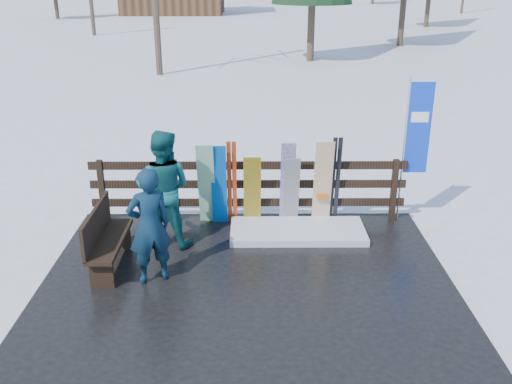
{
  "coord_description": "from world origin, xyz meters",
  "views": [
    {
      "loc": [
        0.08,
        -7.26,
        4.34
      ],
      "look_at": [
        0.13,
        1.0,
        1.1
      ],
      "focal_mm": 40.0,
      "sensor_mm": 36.0,
      "label": 1
    }
  ],
  "objects_px": {
    "snowboard_2": "(252,191)",
    "snowboard_4": "(291,191)",
    "person_front": "(149,226)",
    "snowboard_5": "(323,183)",
    "snowboard_1": "(206,185)",
    "bench": "(105,237)",
    "snowboard_0": "(219,185)",
    "rental_flag": "(415,134)",
    "snowboard_3": "(287,184)",
    "person_back": "(163,189)"
  },
  "relations": [
    {
      "from": "snowboard_3",
      "to": "snowboard_4",
      "type": "relative_size",
      "value": 1.2
    },
    {
      "from": "person_back",
      "to": "snowboard_3",
      "type": "bearing_deg",
      "value": -152.57
    },
    {
      "from": "bench",
      "to": "snowboard_1",
      "type": "relative_size",
      "value": 0.93
    },
    {
      "from": "snowboard_1",
      "to": "snowboard_4",
      "type": "xyz_separation_m",
      "value": [
        1.48,
        0.0,
        -0.13
      ]
    },
    {
      "from": "snowboard_2",
      "to": "snowboard_3",
      "type": "relative_size",
      "value": 0.84
    },
    {
      "from": "person_back",
      "to": "snowboard_2",
      "type": "bearing_deg",
      "value": -145.48
    },
    {
      "from": "bench",
      "to": "person_back",
      "type": "relative_size",
      "value": 0.77
    },
    {
      "from": "snowboard_5",
      "to": "person_back",
      "type": "height_order",
      "value": "person_back"
    },
    {
      "from": "snowboard_0",
      "to": "snowboard_2",
      "type": "xyz_separation_m",
      "value": [
        0.57,
        0.0,
        -0.1
      ]
    },
    {
      "from": "snowboard_1",
      "to": "person_front",
      "type": "bearing_deg",
      "value": -109.22
    },
    {
      "from": "bench",
      "to": "person_back",
      "type": "height_order",
      "value": "person_back"
    },
    {
      "from": "snowboard_0",
      "to": "snowboard_2",
      "type": "distance_m",
      "value": 0.58
    },
    {
      "from": "snowboard_1",
      "to": "rental_flag",
      "type": "height_order",
      "value": "rental_flag"
    },
    {
      "from": "snowboard_1",
      "to": "snowboard_4",
      "type": "relative_size",
      "value": 1.2
    },
    {
      "from": "snowboard_4",
      "to": "person_front",
      "type": "relative_size",
      "value": 0.77
    },
    {
      "from": "snowboard_3",
      "to": "snowboard_4",
      "type": "height_order",
      "value": "snowboard_3"
    },
    {
      "from": "snowboard_0",
      "to": "snowboard_4",
      "type": "height_order",
      "value": "snowboard_0"
    },
    {
      "from": "snowboard_4",
      "to": "person_back",
      "type": "xyz_separation_m",
      "value": [
        -2.11,
        -0.69,
        0.32
      ]
    },
    {
      "from": "person_back",
      "to": "snowboard_4",
      "type": "bearing_deg",
      "value": -153.17
    },
    {
      "from": "snowboard_3",
      "to": "person_front",
      "type": "relative_size",
      "value": 0.93
    },
    {
      "from": "snowboard_1",
      "to": "snowboard_4",
      "type": "bearing_deg",
      "value": 0.0
    },
    {
      "from": "snowboard_1",
      "to": "snowboard_2",
      "type": "height_order",
      "value": "snowboard_1"
    },
    {
      "from": "bench",
      "to": "person_back",
      "type": "xyz_separation_m",
      "value": [
        0.78,
        0.82,
        0.45
      ]
    },
    {
      "from": "rental_flag",
      "to": "person_front",
      "type": "distance_m",
      "value": 4.85
    },
    {
      "from": "snowboard_1",
      "to": "snowboard_5",
      "type": "xyz_separation_m",
      "value": [
        2.02,
        -0.0,
        0.01
      ]
    },
    {
      "from": "snowboard_3",
      "to": "snowboard_5",
      "type": "xyz_separation_m",
      "value": [
        0.61,
        -0.0,
        0.01
      ]
    },
    {
      "from": "snowboard_0",
      "to": "snowboard_5",
      "type": "relative_size",
      "value": 0.97
    },
    {
      "from": "snowboard_5",
      "to": "person_front",
      "type": "relative_size",
      "value": 0.93
    },
    {
      "from": "snowboard_0",
      "to": "rental_flag",
      "type": "height_order",
      "value": "rental_flag"
    },
    {
      "from": "snowboard_1",
      "to": "snowboard_5",
      "type": "relative_size",
      "value": 1.0
    },
    {
      "from": "snowboard_5",
      "to": "snowboard_1",
      "type": "bearing_deg",
      "value": 180.0
    },
    {
      "from": "snowboard_5",
      "to": "snowboard_2",
      "type": "bearing_deg",
      "value": 180.0
    },
    {
      "from": "snowboard_2",
      "to": "snowboard_4",
      "type": "xyz_separation_m",
      "value": [
        0.68,
        0.0,
        -0.01
      ]
    },
    {
      "from": "rental_flag",
      "to": "snowboard_2",
      "type": "bearing_deg",
      "value": -174.52
    },
    {
      "from": "snowboard_2",
      "to": "snowboard_0",
      "type": "bearing_deg",
      "value": 180.0
    },
    {
      "from": "bench",
      "to": "person_front",
      "type": "distance_m",
      "value": 0.92
    },
    {
      "from": "snowboard_3",
      "to": "snowboard_4",
      "type": "xyz_separation_m",
      "value": [
        0.07,
        0.0,
        -0.14
      ]
    },
    {
      "from": "snowboard_3",
      "to": "rental_flag",
      "type": "bearing_deg",
      "value": 6.98
    },
    {
      "from": "person_front",
      "to": "snowboard_4",
      "type": "bearing_deg",
      "value": -163.89
    },
    {
      "from": "snowboard_2",
      "to": "person_front",
      "type": "bearing_deg",
      "value": -127.54
    },
    {
      "from": "snowboard_0",
      "to": "rental_flag",
      "type": "distance_m",
      "value": 3.5
    },
    {
      "from": "bench",
      "to": "person_front",
      "type": "relative_size",
      "value": 0.87
    },
    {
      "from": "person_back",
      "to": "person_front",
      "type": "bearing_deg",
      "value": 97.38
    },
    {
      "from": "bench",
      "to": "snowboard_1",
      "type": "distance_m",
      "value": 2.1
    },
    {
      "from": "snowboard_0",
      "to": "person_back",
      "type": "xyz_separation_m",
      "value": [
        -0.86,
        -0.69,
        0.21
      ]
    },
    {
      "from": "snowboard_4",
      "to": "person_back",
      "type": "height_order",
      "value": "person_back"
    },
    {
      "from": "snowboard_0",
      "to": "snowboard_3",
      "type": "distance_m",
      "value": 1.18
    },
    {
      "from": "bench",
      "to": "snowboard_2",
      "type": "bearing_deg",
      "value": 34.45
    },
    {
      "from": "snowboard_2",
      "to": "rental_flag",
      "type": "xyz_separation_m",
      "value": [
        2.81,
        0.27,
        0.95
      ]
    },
    {
      "from": "person_front",
      "to": "person_back",
      "type": "height_order",
      "value": "person_back"
    }
  ]
}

